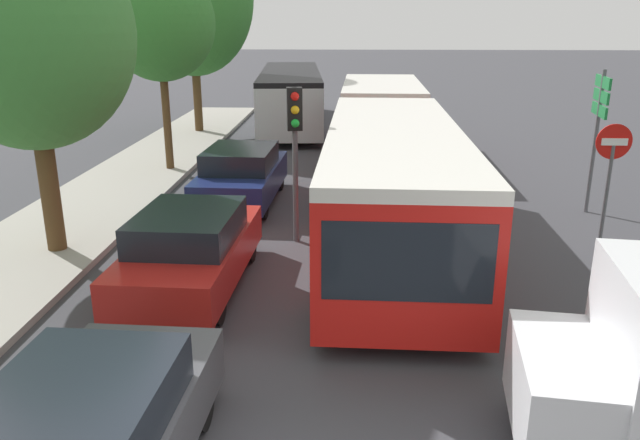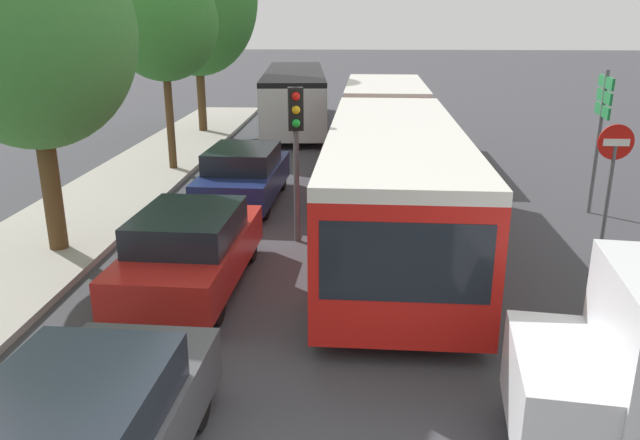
{
  "view_description": "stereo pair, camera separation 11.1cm",
  "coord_description": "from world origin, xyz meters",
  "views": [
    {
      "loc": [
        0.69,
        -4.75,
        4.76
      ],
      "look_at": [
        0.2,
        6.25,
        1.2
      ],
      "focal_mm": 35.0,
      "sensor_mm": 36.0,
      "label": 1
    },
    {
      "loc": [
        0.8,
        -4.74,
        4.76
      ],
      "look_at": [
        0.2,
        6.25,
        1.2
      ],
      "focal_mm": 35.0,
      "sensor_mm": 36.0,
      "label": 2
    }
  ],
  "objects": [
    {
      "name": "articulated_bus",
      "position": [
        1.74,
        11.94,
        1.52
      ],
      "size": [
        3.11,
        17.84,
        2.64
      ],
      "rotation": [
        0.0,
        0.0,
        -1.59
      ],
      "color": "red",
      "rests_on": "ground"
    },
    {
      "name": "city_bus_rear",
      "position": [
        -1.97,
        24.27,
        1.45
      ],
      "size": [
        3.52,
        11.85,
        2.51
      ],
      "rotation": [
        0.0,
        0.0,
        1.65
      ],
      "color": "silver",
      "rests_on": "ground"
    },
    {
      "name": "tree_left_mid",
      "position": [
        -5.4,
        7.32,
        4.5
      ],
      "size": [
        3.99,
        3.99,
        6.75
      ],
      "color": "#51381E",
      "rests_on": "ground"
    },
    {
      "name": "queued_car_red",
      "position": [
        -2.14,
        5.75,
        0.76
      ],
      "size": [
        2.0,
        4.4,
        1.51
      ],
      "rotation": [
        0.0,
        0.0,
        1.53
      ],
      "color": "#B21E19",
      "rests_on": "ground"
    },
    {
      "name": "no_entry_sign",
      "position": [
        5.91,
        7.57,
        1.88
      ],
      "size": [
        0.7,
        0.08,
        2.82
      ],
      "rotation": [
        0.0,
        0.0,
        -1.57
      ],
      "color": "#56595E",
      "rests_on": "ground"
    },
    {
      "name": "queued_car_navy",
      "position": [
        -2.14,
        11.41,
        0.77
      ],
      "size": [
        2.02,
        4.45,
        1.52
      ],
      "rotation": [
        0.0,
        0.0,
        1.53
      ],
      "color": "navy",
      "rests_on": "ground"
    },
    {
      "name": "kerb_strip_left",
      "position": [
        -5.99,
        12.14,
        0.07
      ],
      "size": [
        3.2,
        34.27,
        0.14
      ],
      "primitive_type": "cube",
      "color": "#9E998E",
      "rests_on": "ground"
    },
    {
      "name": "traffic_light",
      "position": [
        -0.43,
        8.4,
        2.5
      ],
      "size": [
        0.35,
        0.38,
        3.4
      ],
      "rotation": [
        0.0,
        0.0,
        -1.42
      ],
      "color": "#56595E",
      "rests_on": "ground"
    },
    {
      "name": "direction_sign_post",
      "position": [
        6.88,
        10.96,
        2.57
      ],
      "size": [
        0.26,
        1.39,
        3.6
      ],
      "rotation": [
        0.0,
        0.0,
        3.0
      ],
      "color": "#56595E",
      "rests_on": "ground"
    },
    {
      "name": "tree_left_far",
      "position": [
        -5.02,
        14.91,
        4.56
      ],
      "size": [
        3.36,
        3.36,
        6.42
      ],
      "color": "#51381E",
      "rests_on": "ground"
    }
  ]
}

